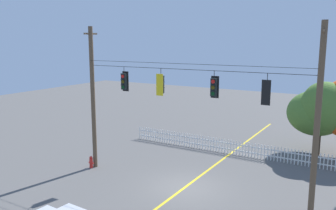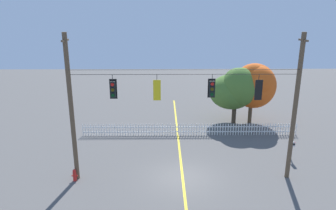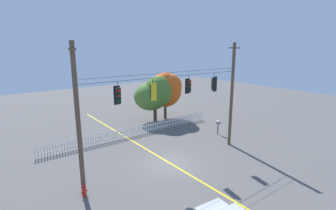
% 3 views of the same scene
% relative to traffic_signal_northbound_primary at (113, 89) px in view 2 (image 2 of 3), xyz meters
% --- Properties ---
extents(ground, '(80.00, 80.00, 0.00)m').
position_rel_traffic_signal_northbound_primary_xyz_m(ground, '(4.10, -0.01, -5.72)').
color(ground, '#565451').
extents(lane_centerline_stripe, '(0.16, 36.00, 0.01)m').
position_rel_traffic_signal_northbound_primary_xyz_m(lane_centerline_stripe, '(4.10, -0.01, -5.72)').
color(lane_centerline_stripe, gold).
rests_on(lane_centerline_stripe, ground).
extents(signal_support_span, '(13.47, 1.10, 8.95)m').
position_rel_traffic_signal_northbound_primary_xyz_m(signal_support_span, '(4.10, -0.01, -1.16)').
color(signal_support_span, brown).
rests_on(signal_support_span, ground).
extents(traffic_signal_northbound_primary, '(0.43, 0.38, 1.46)m').
position_rel_traffic_signal_northbound_primary_xyz_m(traffic_signal_northbound_primary, '(0.00, 0.00, 0.00)').
color(traffic_signal_northbound_primary, black).
extents(traffic_signal_westbound_side, '(0.43, 0.38, 1.50)m').
position_rel_traffic_signal_northbound_primary_xyz_m(traffic_signal_westbound_side, '(2.54, -0.02, -0.02)').
color(traffic_signal_westbound_side, black).
extents(traffic_signal_northbound_secondary, '(0.43, 0.38, 1.41)m').
position_rel_traffic_signal_northbound_primary_xyz_m(traffic_signal_northbound_secondary, '(5.71, -0.00, 0.03)').
color(traffic_signal_northbound_secondary, black).
extents(traffic_signal_southbound_primary, '(0.43, 0.38, 1.50)m').
position_rel_traffic_signal_northbound_primary_xyz_m(traffic_signal_southbound_primary, '(8.40, -0.02, -0.02)').
color(traffic_signal_southbound_primary, black).
extents(white_picket_fence, '(18.13, 0.06, 1.04)m').
position_rel_traffic_signal_northbound_primary_xyz_m(white_picket_fence, '(5.12, 7.02, -5.20)').
color(white_picket_fence, white).
rests_on(white_picket_fence, ground).
extents(autumn_maple_near_fence, '(4.33, 3.94, 5.32)m').
position_rel_traffic_signal_northbound_primary_xyz_m(autumn_maple_near_fence, '(9.49, 10.17, -2.44)').
color(autumn_maple_near_fence, '#473828').
rests_on(autumn_maple_near_fence, ground).
extents(autumn_maple_mid, '(4.04, 3.78, 5.64)m').
position_rel_traffic_signal_northbound_primary_xyz_m(autumn_maple_mid, '(11.26, 10.23, -2.05)').
color(autumn_maple_mid, brown).
rests_on(autumn_maple_mid, ground).
extents(fire_hydrant, '(0.38, 0.22, 0.78)m').
position_rel_traffic_signal_northbound_primary_xyz_m(fire_hydrant, '(-2.58, -0.32, -5.34)').
color(fire_hydrant, red).
rests_on(fire_hydrant, ground).
extents(roadside_mailbox, '(0.25, 0.44, 1.38)m').
position_rel_traffic_signal_northbound_primary_xyz_m(roadside_mailbox, '(11.92, 2.47, -4.60)').
color(roadside_mailbox, brown).
rests_on(roadside_mailbox, ground).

